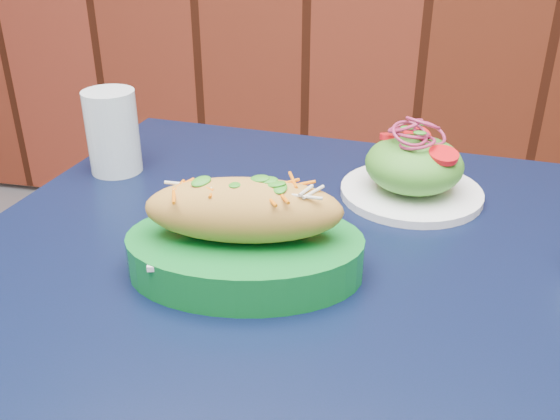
# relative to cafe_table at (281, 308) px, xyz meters

# --- Properties ---
(cafe_table) EXTENTS (0.87, 0.87, 0.75)m
(cafe_table) POSITION_rel_cafe_table_xyz_m (0.00, 0.00, 0.00)
(cafe_table) COLOR black
(cafe_table) RESTS_ON ground
(banh_mi_basket) EXTENTS (0.30, 0.22, 0.13)m
(banh_mi_basket) POSITION_rel_cafe_table_xyz_m (-0.03, -0.06, 0.14)
(banh_mi_basket) COLOR #0E7327
(banh_mi_basket) RESTS_ON cafe_table
(salad_plate) EXTENTS (0.20, 0.20, 0.12)m
(salad_plate) POSITION_rel_cafe_table_xyz_m (0.15, 0.19, 0.13)
(salad_plate) COLOR white
(salad_plate) RESTS_ON cafe_table
(water_glass) EXTENTS (0.08, 0.08, 0.13)m
(water_glass) POSITION_rel_cafe_table_xyz_m (-0.31, 0.18, 0.15)
(water_glass) COLOR silver
(water_glass) RESTS_ON cafe_table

